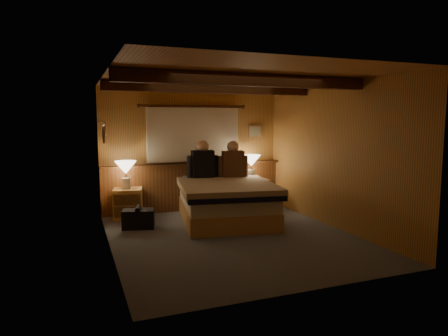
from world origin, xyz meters
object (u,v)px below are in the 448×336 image
nightstand_right (252,194)px  duffel_bag (138,218)px  nightstand_left (128,204)px  person_right (233,162)px  person_left (203,162)px  lamp_left (126,169)px  lamp_right (251,162)px  bed (226,201)px

nightstand_right → duffel_bag: size_ratio=1.09×
nightstand_left → person_right: (1.98, -0.18, 0.70)m
duffel_bag → person_left: bearing=40.2°
lamp_left → person_right: 2.02m
nightstand_left → lamp_left: bearing=152.2°
nightstand_left → lamp_right: size_ratio=1.21×
bed → person_right: size_ratio=3.13×
lamp_right → person_left: 1.04m
lamp_left → duffel_bag: 1.05m
bed → lamp_right: size_ratio=4.66×
person_left → duffel_bag: size_ratio=1.29×
bed → nightstand_left: size_ratio=3.86×
person_left → lamp_left: bearing=-177.7°
person_right → lamp_right: bearing=28.9°
person_right → duffel_bag: bearing=-155.7°
nightstand_left → lamp_right: bearing=11.7°
nightstand_right → lamp_right: (-0.01, 0.01, 0.64)m
lamp_left → person_right: person_right is taller
lamp_left → person_left: (1.43, -0.07, 0.08)m
lamp_right → duffel_bag: (-2.38, -0.71, -0.78)m
lamp_left → lamp_right: size_ratio=1.03×
nightstand_left → lamp_left: 0.63m
lamp_right → person_right: bearing=-159.7°
nightstand_right → person_right: size_ratio=0.87×
bed → nightstand_left: 1.78m
person_left → nightstand_left: bearing=-177.0°
bed → person_right: 0.94m
bed → lamp_left: (-1.62, 0.80, 0.54)m
person_left → duffel_bag: bearing=-148.2°
lamp_left → person_right: bearing=-5.8°
nightstand_left → person_right: person_right is taller
lamp_left → lamp_right: 2.47m
lamp_right → person_left: size_ratio=0.66×
nightstand_left → nightstand_right: size_ratio=0.94×
lamp_left → lamp_right: lamp_right is taller
person_left → bed: bearing=-70.3°
bed → duffel_bag: bearing=-172.6°
lamp_left → person_left: size_ratio=0.68×
bed → nightstand_left: bearing=163.5°
nightstand_left → person_right: bearing=6.7°
bed → nightstand_right: size_ratio=3.62×
person_right → nightstand_right: bearing=27.3°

